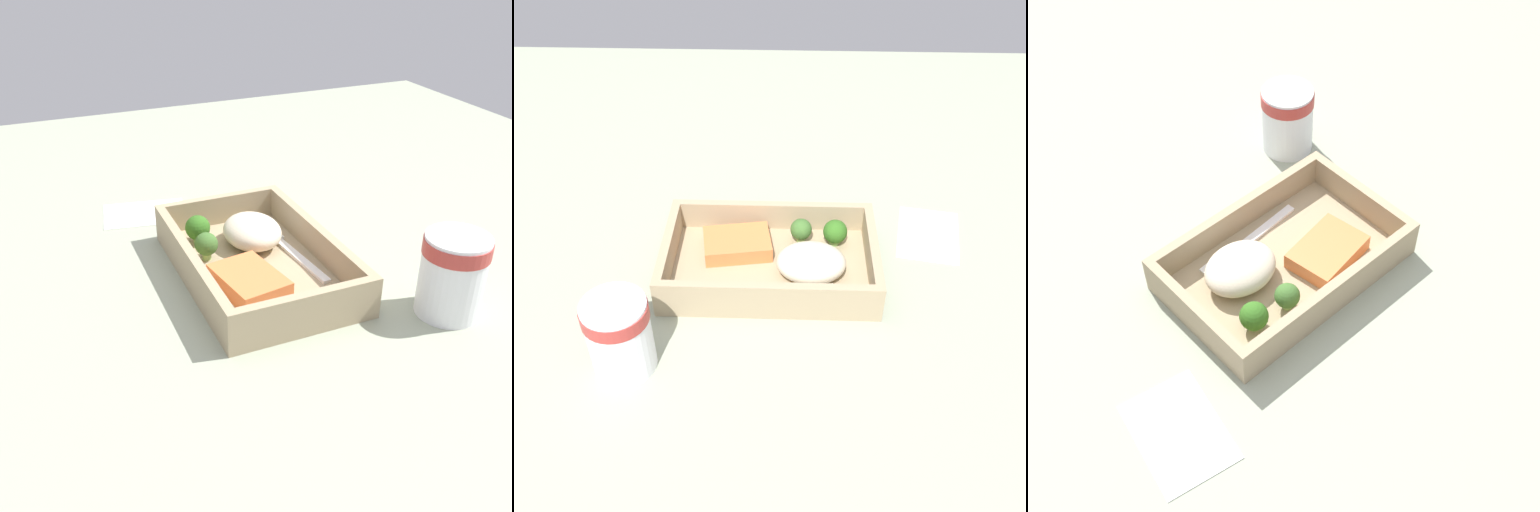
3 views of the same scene
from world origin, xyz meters
TOP-DOWN VIEW (x-y plane):
  - ground_plane at (0.00, 0.00)cm, footprint 160.00×160.00cm
  - takeout_tray at (0.00, 0.00)cm, footprint 28.92×18.50cm
  - tray_rim at (0.00, 0.00)cm, footprint 28.92×18.50cm
  - salmon_fillet at (-4.72, 2.91)cm, footprint 10.19×8.03cm
  - mashed_potatoes at (5.55, -1.80)cm, footprint 9.35×7.67cm
  - broccoli_floret_1 at (9.06, 4.77)cm, footprint 3.43×3.43cm
  - broccoli_floret_2 at (4.25, 5.18)cm, footprint 3.07×3.07cm
  - fork at (1.73, -5.68)cm, footprint 15.88×2.96cm
  - paper_cup at (-16.40, -17.12)cm, footprint 7.53×7.53cm
  - receipt_slip at (23.38, 8.88)cm, footprint 10.92×13.87cm

SIDE VIEW (x-z plane):
  - ground_plane at x=0.00cm, z-range -2.00..0.00cm
  - receipt_slip at x=23.38cm, z-range 0.00..0.24cm
  - takeout_tray at x=0.00cm, z-range 0.00..1.20cm
  - fork at x=1.73cm, z-range 1.20..1.64cm
  - salmon_fillet at x=-4.72cm, z-range 1.20..3.43cm
  - mashed_potatoes at x=5.55cm, z-range 1.20..5.28cm
  - tray_rim at x=0.00cm, z-range 1.20..5.31cm
  - broccoli_floret_2 at x=4.25cm, z-range 1.44..5.18cm
  - broccoli_floret_1 at x=9.06cm, z-range 1.38..5.33cm
  - paper_cup at x=-16.40cm, z-range 0.59..10.49cm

